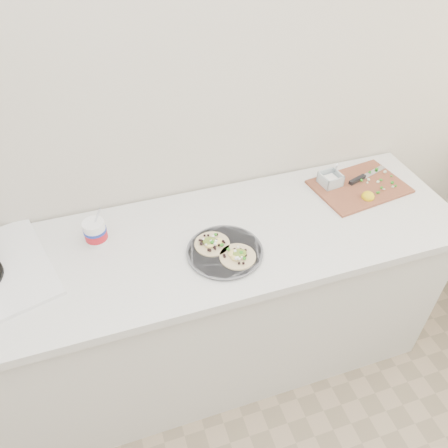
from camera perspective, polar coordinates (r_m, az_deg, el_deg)
name	(u,v)px	position (r m, az deg, el deg)	size (l,w,h in m)	color
counter	(180,313)	(2.09, -5.79, -11.50)	(2.44, 0.66, 0.90)	silver
taco_plate	(225,250)	(1.69, 0.10, -3.43)	(0.30, 0.30, 0.04)	#54555A
tub	(96,230)	(1.78, -16.42, -0.81)	(0.09, 0.09, 0.20)	white
cutboard	(357,184)	(2.11, 17.04, 5.04)	(0.45, 0.34, 0.07)	brown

